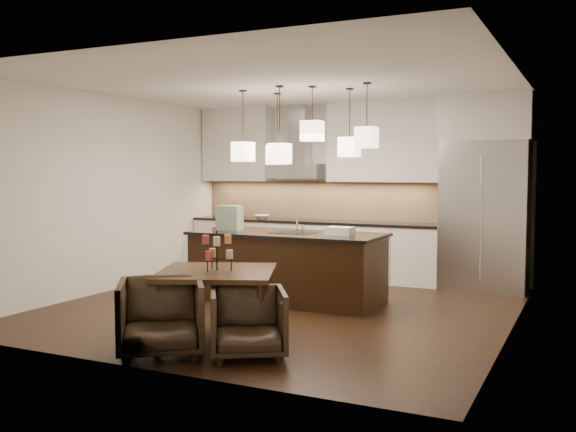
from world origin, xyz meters
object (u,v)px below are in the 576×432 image
at_px(dining_table, 217,304).
at_px(armchair_right, 248,323).
at_px(armchair_left, 161,317).
at_px(refrigerator, 485,216).
at_px(island_body, 287,268).

bearing_deg(dining_table, armchair_right, -60.00).
xyz_separation_m(dining_table, armchair_left, (-0.11, -0.80, 0.01)).
height_order(armchair_left, armchair_right, armchair_left).
relative_size(armchair_left, armchair_right, 1.13).
bearing_deg(refrigerator, dining_table, -117.96).
bearing_deg(armchair_right, armchair_left, 170.47).
height_order(refrigerator, armchair_right, refrigerator).
bearing_deg(armchair_right, island_body, 75.66).
relative_size(refrigerator, armchair_right, 3.05).
bearing_deg(refrigerator, armchair_right, -108.09).
height_order(dining_table, armchair_left, armchair_left).
relative_size(refrigerator, island_body, 0.87).
bearing_deg(island_body, armchair_left, -88.84).
distance_m(dining_table, armchair_left, 0.81).
bearing_deg(armchair_left, refrigerator, 29.18).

